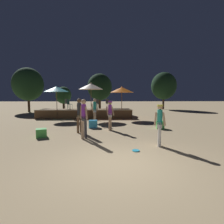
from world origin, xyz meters
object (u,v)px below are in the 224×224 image
(cube_seat_1, at_px, (41,133))
(background_tree_0, at_px, (164,86))
(cube_seat_0, at_px, (160,125))
(background_tree_1, at_px, (28,84))
(bistro_chair_2, at_px, (67,103))
(background_tree_3, at_px, (63,95))
(frisbee_disc, at_px, (136,151))
(person_3, at_px, (79,114))
(person_4, at_px, (95,110))
(bistro_chair_3, at_px, (69,103))
(patio_umbrella_0, at_px, (122,90))
(patio_umbrella_1, at_px, (91,86))
(person_0, at_px, (84,117))
(person_2, at_px, (110,114))
(bistro_chair_0, at_px, (97,103))
(background_tree_2, at_px, (100,87))
(cube_seat_2, at_px, (93,124))
(patio_umbrella_2, at_px, (56,89))
(person_1, at_px, (160,123))
(bistro_chair_1, at_px, (108,103))

(cube_seat_1, bearing_deg, background_tree_0, 56.18)
(cube_seat_0, relative_size, background_tree_1, 0.09)
(background_tree_0, distance_m, background_tree_1, 18.61)
(bistro_chair_2, relative_size, background_tree_3, 0.28)
(frisbee_disc, height_order, background_tree_0, background_tree_0)
(cube_seat_0, bearing_deg, person_3, -168.06)
(cube_seat_0, xyz_separation_m, person_4, (-4.10, 2.00, 0.77))
(bistro_chair_2, height_order, bistro_chair_3, same)
(cube_seat_1, bearing_deg, bistro_chair_2, 94.39)
(person_4, bearing_deg, cube_seat_1, 126.41)
(person_4, bearing_deg, patio_umbrella_0, -60.36)
(cube_seat_0, relative_size, bistro_chair_3, 0.55)
(background_tree_0, bearing_deg, patio_umbrella_1, -132.18)
(person_0, distance_m, bistro_chair_3, 7.94)
(person_2, relative_size, bistro_chair_3, 1.89)
(person_0, relative_size, person_4, 1.02)
(person_3, bearing_deg, person_4, -134.51)
(bistro_chair_0, bearing_deg, background_tree_2, 132.17)
(bistro_chair_2, bearing_deg, bistro_chair_0, 145.87)
(background_tree_0, height_order, background_tree_2, background_tree_0)
(cube_seat_2, relative_size, bistro_chair_0, 0.57)
(patio_umbrella_2, bearing_deg, cube_seat_2, -51.02)
(person_0, bearing_deg, bistro_chair_3, -119.66)
(person_1, height_order, background_tree_0, background_tree_0)
(bistro_chair_3, xyz_separation_m, background_tree_3, (-2.36, 7.82, 0.72))
(bistro_chair_2, bearing_deg, background_tree_1, -62.48)
(cube_seat_0, relative_size, background_tree_2, 0.11)
(cube_seat_0, bearing_deg, background_tree_3, 124.46)
(patio_umbrella_2, xyz_separation_m, background_tree_3, (-1.46, 8.41, -0.48))
(cube_seat_0, distance_m, cube_seat_2, 4.13)
(patio_umbrella_1, height_order, background_tree_2, background_tree_2)
(background_tree_0, xyz_separation_m, background_tree_2, (-9.34, -4.89, -0.44))
(person_0, height_order, bistro_chair_3, person_0)
(cube_seat_2, xyz_separation_m, background_tree_2, (0.05, 10.17, 2.80))
(person_0, distance_m, frisbee_disc, 3.04)
(cube_seat_1, distance_m, background_tree_3, 15.38)
(cube_seat_1, xyz_separation_m, person_2, (3.37, 1.60, 0.75))
(patio_umbrella_1, bearing_deg, frisbee_disc, -75.14)
(bistro_chair_1, bearing_deg, bistro_chair_3, 49.53)
(patio_umbrella_2, bearing_deg, frisbee_disc, -59.39)
(person_0, bearing_deg, patio_umbrella_1, -134.26)
(bistro_chair_0, distance_m, background_tree_1, 10.79)
(person_3, distance_m, person_4, 3.07)
(person_0, bearing_deg, frisbee_disc, 90.97)
(patio_umbrella_0, distance_m, patio_umbrella_2, 5.59)
(person_3, distance_m, bistro_chair_0, 6.73)
(person_3, xyz_separation_m, frisbee_disc, (2.52, -3.29, -1.02))
(patio_umbrella_1, distance_m, cube_seat_2, 4.92)
(person_3, bearing_deg, cube_seat_0, 159.39)
(patio_umbrella_1, distance_m, background_tree_1, 10.92)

